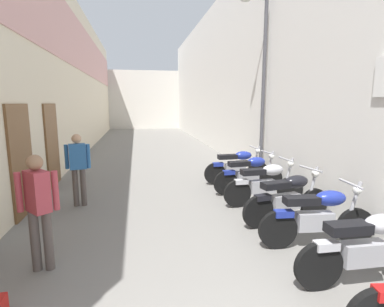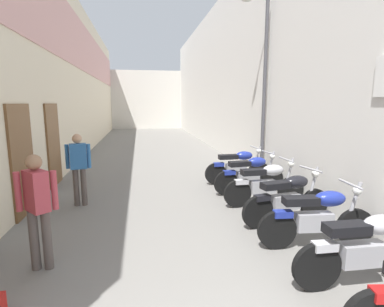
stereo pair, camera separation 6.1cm
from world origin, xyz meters
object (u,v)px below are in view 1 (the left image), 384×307
object	(u,v)px
motorcycle_seventh	(237,166)
motorcycle_third	(318,216)
motorcycle_fifth	(265,183)
motorcycle_sixth	(250,173)
pedestrian_further_down	(78,164)
street_lamp	(261,78)
motorcycle_fourth	(288,197)
pedestrian_mid_alley	(38,204)
motorcycle_second	(368,247)

from	to	relation	value
motorcycle_seventh	motorcycle_third	bearing A→B (deg)	-90.00
motorcycle_fifth	motorcycle_sixth	bearing A→B (deg)	90.00
pedestrian_further_down	street_lamp	bearing A→B (deg)	16.47
motorcycle_fourth	pedestrian_mid_alley	world-z (taller)	pedestrian_mid_alley
motorcycle_second	motorcycle_seventh	distance (m)	4.79
motorcycle_fourth	street_lamp	size ratio (longest dim) A/B	0.37
motorcycle_third	motorcycle_sixth	xyz separation A→B (m)	(-0.00, 2.86, 0.00)
motorcycle_sixth	street_lamp	xyz separation A→B (m)	(0.70, 1.18, 2.40)
motorcycle_sixth	pedestrian_further_down	xyz separation A→B (m)	(-3.97, -0.20, 0.42)
motorcycle_fifth	motorcycle_seventh	xyz separation A→B (m)	(0.00, 1.83, 0.00)
motorcycle_sixth	street_lamp	bearing A→B (deg)	59.07
motorcycle_second	motorcycle_sixth	size ratio (longest dim) A/B	1.00
motorcycle_sixth	motorcycle_third	bearing A→B (deg)	-90.00
motorcycle_seventh	street_lamp	distance (m)	2.51
motorcycle_third	street_lamp	bearing A→B (deg)	80.09
motorcycle_fourth	motorcycle_second	bearing A→B (deg)	-90.00
pedestrian_further_down	motorcycle_seventh	bearing A→B (deg)	15.90
motorcycle_second	motorcycle_fifth	bearing A→B (deg)	90.00
motorcycle_third	motorcycle_fifth	size ratio (longest dim) A/B	1.00
motorcycle_fifth	motorcycle_seventh	distance (m)	1.83
motorcycle_second	motorcycle_fifth	xyz separation A→B (m)	(-0.00, 2.96, 0.00)
motorcycle_fifth	motorcycle_sixth	world-z (taller)	same
motorcycle_fifth	pedestrian_further_down	distance (m)	4.05
pedestrian_mid_alley	motorcycle_third	bearing A→B (deg)	-1.18
motorcycle_fifth	street_lamp	bearing A→B (deg)	71.29
motorcycle_third	motorcycle_sixth	distance (m)	2.86
motorcycle_fourth	pedestrian_mid_alley	xyz separation A→B (m)	(-3.99, -0.86, 0.42)
motorcycle_fourth	motorcycle_seventh	distance (m)	2.84
pedestrian_mid_alley	street_lamp	xyz separation A→B (m)	(4.70, 3.95, 1.98)
motorcycle_fourth	motorcycle_sixth	size ratio (longest dim) A/B	0.99
motorcycle_fifth	pedestrian_mid_alley	bearing A→B (deg)	-154.90
pedestrian_mid_alley	pedestrian_further_down	world-z (taller)	same
street_lamp	motorcycle_fifth	bearing A→B (deg)	-108.71
motorcycle_fifth	pedestrian_further_down	size ratio (longest dim) A/B	1.18
motorcycle_second	motorcycle_sixth	distance (m)	3.86
motorcycle_fourth	motorcycle_fifth	bearing A→B (deg)	89.99
motorcycle_seventh	pedestrian_further_down	xyz separation A→B (m)	(-3.97, -1.13, 0.42)
pedestrian_further_down	motorcycle_third	bearing A→B (deg)	-33.78
motorcycle_fourth	motorcycle_sixth	world-z (taller)	same
motorcycle_sixth	motorcycle_second	bearing A→B (deg)	-90.00
pedestrian_mid_alley	pedestrian_further_down	distance (m)	2.57
motorcycle_third	street_lamp	world-z (taller)	street_lamp
motorcycle_third	motorcycle_fifth	distance (m)	1.95
motorcycle_third	motorcycle_seventh	bearing A→B (deg)	90.00
motorcycle_fifth	street_lamp	world-z (taller)	street_lamp
motorcycle_fourth	motorcycle_seventh	size ratio (longest dim) A/B	0.99
motorcycle_third	pedestrian_further_down	xyz separation A→B (m)	(-3.97, 2.65, 0.42)
pedestrian_further_down	motorcycle_sixth	bearing A→B (deg)	2.95
motorcycle_second	motorcycle_third	size ratio (longest dim) A/B	1.00
motorcycle_seventh	street_lamp	size ratio (longest dim) A/B	0.37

